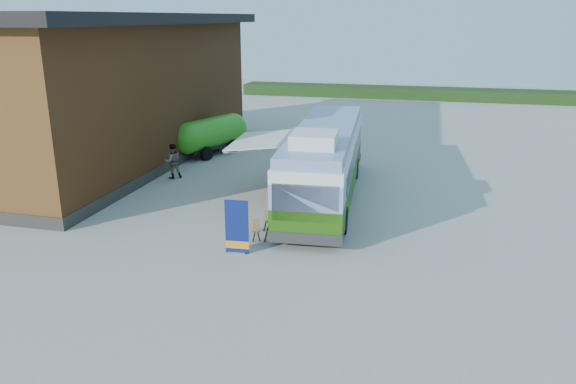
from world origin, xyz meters
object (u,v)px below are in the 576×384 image
(person_a, at_px, (287,183))
(slurry_tanker, at_px, (211,134))
(picnic_table, at_px, (272,221))
(bus, at_px, (325,160))
(banner, at_px, (237,232))
(person_b, at_px, (173,161))

(person_a, height_order, slurry_tanker, slurry_tanker)
(picnic_table, xyz_separation_m, slurry_tanker, (-6.54, 10.86, 0.63))
(bus, bearing_deg, slurry_tanker, 135.75)
(banner, xyz_separation_m, picnic_table, (0.68, 1.67, -0.18))
(bus, distance_m, banner, 6.52)
(banner, bearing_deg, person_b, 123.09)
(person_b, relative_size, slurry_tanker, 0.31)
(picnic_table, relative_size, slurry_tanker, 0.30)
(banner, distance_m, picnic_table, 1.81)
(picnic_table, xyz_separation_m, person_a, (-0.32, 3.36, 0.39))
(picnic_table, bearing_deg, bus, 59.63)
(picnic_table, bearing_deg, banner, -130.07)
(picnic_table, distance_m, person_b, 8.87)
(bus, relative_size, banner, 6.47)
(picnic_table, distance_m, person_a, 3.40)
(bus, xyz_separation_m, slurry_tanker, (-7.54, 6.30, -0.51))
(bus, distance_m, person_b, 7.72)
(banner, xyz_separation_m, slurry_tanker, (-5.87, 12.53, 0.45))
(bus, bearing_deg, person_a, -142.03)
(bus, xyz_separation_m, picnic_table, (-1.00, -4.56, -1.14))
(person_b, bearing_deg, bus, 130.52)
(picnic_table, bearing_deg, slurry_tanker, 103.02)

